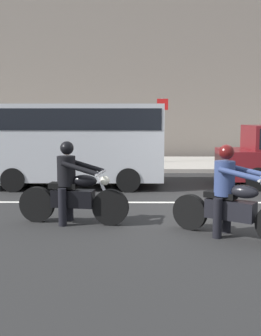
# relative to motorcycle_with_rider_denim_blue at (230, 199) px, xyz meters

# --- Properties ---
(ground_plane) EXTENTS (80.00, 80.00, 0.00)m
(ground_plane) POSITION_rel_motorcycle_with_rider_denim_blue_xyz_m (0.05, 1.78, -0.63)
(ground_plane) COLOR #242424
(sidewalk_slab) EXTENTS (40.00, 4.40, 0.14)m
(sidewalk_slab) POSITION_rel_motorcycle_with_rider_denim_blue_xyz_m (0.05, 9.78, -0.56)
(sidewalk_slab) COLOR #A8A399
(sidewalk_slab) RESTS_ON ground_plane
(building_facade) EXTENTS (40.00, 1.40, 9.75)m
(building_facade) POSITION_rel_motorcycle_with_rider_denim_blue_xyz_m (0.05, 13.18, 4.25)
(building_facade) COLOR slate
(building_facade) RESTS_ON ground_plane
(lane_marking_stripe) EXTENTS (18.00, 0.14, 0.01)m
(lane_marking_stripe) POSITION_rel_motorcycle_with_rider_denim_blue_xyz_m (0.68, 2.68, -0.62)
(lane_marking_stripe) COLOR silver
(lane_marking_stripe) RESTS_ON ground_plane
(motorcycle_with_rider_denim_blue) EXTENTS (1.81, 1.29, 1.53)m
(motorcycle_with_rider_denim_blue) POSITION_rel_motorcycle_with_rider_denim_blue_xyz_m (0.00, 0.00, 0.00)
(motorcycle_with_rider_denim_blue) COLOR black
(motorcycle_with_rider_denim_blue) RESTS_ON ground_plane
(motorcycle_with_rider_black_leather) EXTENTS (2.08, 0.74, 1.54)m
(motorcycle_with_rider_black_leather) POSITION_rel_motorcycle_with_rider_denim_blue_xyz_m (-2.74, 0.81, 0.00)
(motorcycle_with_rider_black_leather) COLOR black
(motorcycle_with_rider_black_leather) RESTS_ON ground_plane
(parked_van_silver) EXTENTS (4.88, 1.96, 2.30)m
(parked_van_silver) POSITION_rel_motorcycle_with_rider_denim_blue_xyz_m (-3.26, 4.88, 0.71)
(parked_van_silver) COLOR #B2B5BA
(parked_van_silver) RESTS_ON ground_plane
(street_sign_post) EXTENTS (0.44, 0.08, 2.53)m
(street_sign_post) POSITION_rel_motorcycle_with_rider_denim_blue_xyz_m (-0.48, 9.85, 1.04)
(street_sign_post) COLOR gray
(street_sign_post) RESTS_ON sidewalk_slab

